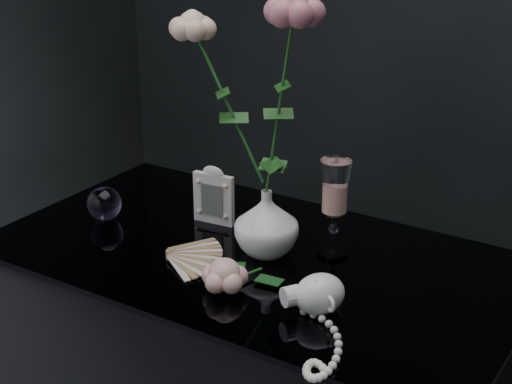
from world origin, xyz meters
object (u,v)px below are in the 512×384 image
Objects in this scene: vase at (266,223)px; wine_glass at (334,209)px; loose_rose at (225,275)px; pearl_jar at (320,292)px; picture_frame at (214,195)px; paperweight at (104,204)px.

vase is 0.67× the size of wine_glass.
wine_glass is 1.07× the size of loose_rose.
pearl_jar is at bearing 33.21° from loose_rose.
wine_glass is (0.11, 0.07, 0.03)m from vase.
wine_glass is at bearing 144.67° from pearl_jar.
wine_glass is 0.26m from loose_rose.
vase reaches higher than loose_rose.
picture_frame is (-0.29, 0.00, -0.03)m from wine_glass.
picture_frame is 0.50× the size of pearl_jar.
vase is at bearing -26.68° from picture_frame.
picture_frame reaches higher than paperweight.
loose_rose is (-0.10, -0.23, -0.07)m from wine_glass.
picture_frame reaches higher than pearl_jar.
vase is 1.03× the size of picture_frame.
loose_rose is (0.19, -0.23, -0.03)m from picture_frame.
pearl_jar is at bearing -36.07° from vase.
vase is 0.51× the size of pearl_jar.
pearl_jar is (0.19, -0.14, -0.03)m from vase.
pearl_jar reaches higher than loose_rose.
paperweight is at bearing -155.70° from pearl_jar.
vase is at bearing 119.76° from loose_rose.
wine_glass reaches higher than loose_rose.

